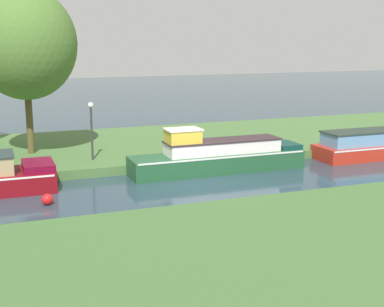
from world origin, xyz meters
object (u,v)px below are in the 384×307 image
at_px(red_cruiser, 365,146).
at_px(lamp_post, 91,123).
at_px(mooring_post_near, 187,149).
at_px(channel_buoy, 47,199).
at_px(forest_barge, 218,156).
at_px(willow_tree_centre, 25,44).

bearing_deg(red_cruiser, lamp_post, 168.88).
xyz_separation_m(mooring_post_near, channel_buoy, (-6.61, -3.67, -0.64)).
distance_m(forest_barge, willow_tree_centre, 10.08).
distance_m(red_cruiser, lamp_post, 13.24).
xyz_separation_m(forest_barge, willow_tree_centre, (-7.52, 4.67, 4.82)).
height_order(willow_tree_centre, mooring_post_near, willow_tree_centre).
bearing_deg(red_cruiser, willow_tree_centre, 163.11).
xyz_separation_m(willow_tree_centre, channel_buoy, (-0.06, -7.05, -5.30)).
xyz_separation_m(willow_tree_centre, mooring_post_near, (6.55, -3.38, -4.66)).
bearing_deg(forest_barge, mooring_post_near, 127.18).
xyz_separation_m(forest_barge, red_cruiser, (7.86, 0.00, -0.08)).
xyz_separation_m(forest_barge, lamp_post, (-5.05, 2.54, 1.38)).
distance_m(lamp_post, channel_buoy, 5.84).
bearing_deg(willow_tree_centre, channel_buoy, -90.52).
bearing_deg(mooring_post_near, channel_buoy, -150.97).
bearing_deg(lamp_post, willow_tree_centre, 139.18).
bearing_deg(red_cruiser, forest_barge, -180.00).
xyz_separation_m(forest_barge, mooring_post_near, (-0.97, 1.28, 0.16)).
bearing_deg(mooring_post_near, red_cruiser, -8.28).
xyz_separation_m(red_cruiser, channel_buoy, (-15.44, -2.38, -0.39)).
relative_size(forest_barge, red_cruiser, 1.50).
bearing_deg(channel_buoy, red_cruiser, 8.78).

